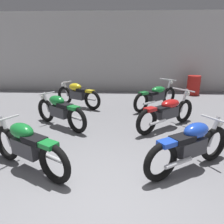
{
  "coord_description": "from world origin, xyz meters",
  "views": [
    {
      "loc": [
        0.21,
        -2.13,
        2.05
      ],
      "look_at": [
        0.0,
        2.64,
        0.55
      ],
      "focal_mm": 33.05,
      "sensor_mm": 36.0,
      "label": 1
    }
  ],
  "objects": [
    {
      "name": "motorcycle_right_row_1",
      "position": [
        1.43,
        3.04,
        0.45
      ],
      "size": [
        1.75,
        1.46,
        0.97
      ],
      "color": "black",
      "rests_on": "ground"
    },
    {
      "name": "motorcycle_left_row_1",
      "position": [
        -1.4,
        3.0,
        0.46
      ],
      "size": [
        1.66,
        1.25,
        0.88
      ],
      "color": "black",
      "rests_on": "ground"
    },
    {
      "name": "motorcycle_right_row_2",
      "position": [
        1.43,
        4.88,
        0.45
      ],
      "size": [
        1.68,
        1.54,
        0.97
      ],
      "color": "black",
      "rests_on": "ground"
    },
    {
      "name": "oil_drum",
      "position": [
        3.45,
        7.18,
        0.43
      ],
      "size": [
        0.59,
        0.59,
        0.85
      ],
      "color": "red",
      "rests_on": "ground"
    },
    {
      "name": "motorcycle_left_row_0",
      "position": [
        -1.37,
        0.96,
        0.46
      ],
      "size": [
        1.75,
        1.09,
        0.88
      ],
      "color": "black",
      "rests_on": "ground"
    },
    {
      "name": "motorcycle_left_row_2",
      "position": [
        -1.33,
        4.95,
        0.46
      ],
      "size": [
        1.75,
        1.09,
        0.88
      ],
      "color": "black",
      "rests_on": "ground"
    },
    {
      "name": "back_wall",
      "position": [
        0.0,
        8.0,
        1.8
      ],
      "size": [
        12.77,
        0.24,
        3.6
      ],
      "primitive_type": "cube",
      "color": "#BCBAB7",
      "rests_on": "ground"
    },
    {
      "name": "ground_plane",
      "position": [
        0.0,
        0.0,
        0.0
      ],
      "size": [
        60.0,
        60.0,
        0.0
      ],
      "primitive_type": "plane",
      "color": "gray"
    },
    {
      "name": "motorcycle_right_row_0",
      "position": [
        1.41,
        1.1,
        0.46
      ],
      "size": [
        1.73,
        1.14,
        0.88
      ],
      "color": "black",
      "rests_on": "ground"
    }
  ]
}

